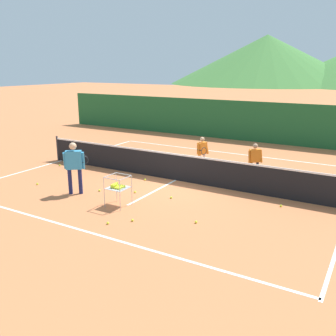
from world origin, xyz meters
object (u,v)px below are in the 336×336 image
(tennis_ball_0, at_px, (132,220))
(tennis_ball_2, at_px, (135,192))
(tennis_ball_8, at_px, (60,165))
(tennis_ball_11, at_px, (281,206))
(tennis_ball_6, at_px, (99,190))
(student_1, at_px, (255,158))
(tennis_ball_10, at_px, (171,197))
(ball_cart, at_px, (117,186))
(student_0, at_px, (202,150))
(tennis_ball_5, at_px, (108,223))
(tennis_ball_1, at_px, (196,222))
(tennis_net, at_px, (176,167))
(instructor, at_px, (74,163))
(tennis_ball_9, at_px, (37,184))
(tennis_ball_7, at_px, (145,180))

(tennis_ball_0, height_order, tennis_ball_2, same)
(tennis_ball_8, distance_m, tennis_ball_11, 8.89)
(tennis_ball_0, bearing_deg, tennis_ball_6, 148.68)
(student_1, height_order, tennis_ball_10, student_1)
(ball_cart, bearing_deg, student_0, 84.46)
(tennis_ball_5, xyz_separation_m, tennis_ball_6, (-1.89, 1.89, 0.00))
(tennis_ball_1, xyz_separation_m, tennis_ball_8, (-7.29, 2.30, 0.00))
(student_1, relative_size, tennis_ball_1, 19.32)
(tennis_net, bearing_deg, student_1, 32.18)
(tennis_ball_0, relative_size, tennis_ball_5, 1.00)
(tennis_ball_0, bearing_deg, instructor, 162.66)
(student_0, relative_size, tennis_ball_9, 19.31)
(tennis_ball_0, distance_m, tennis_ball_5, 0.64)
(tennis_ball_2, xyz_separation_m, tennis_ball_5, (0.82, -2.35, 0.00))
(tennis_ball_1, distance_m, tennis_ball_2, 2.97)
(ball_cart, distance_m, tennis_ball_0, 1.36)
(ball_cart, distance_m, tennis_ball_5, 1.43)
(student_0, relative_size, tennis_ball_6, 19.31)
(tennis_ball_2, height_order, tennis_ball_6, same)
(tennis_ball_1, bearing_deg, tennis_ball_2, 157.31)
(ball_cart, relative_size, tennis_ball_0, 13.22)
(tennis_ball_2, relative_size, tennis_ball_10, 1.00)
(tennis_ball_8, height_order, tennis_ball_10, same)
(tennis_ball_0, distance_m, tennis_ball_11, 4.32)
(tennis_ball_5, height_order, tennis_ball_6, same)
(tennis_ball_8, bearing_deg, tennis_ball_11, -0.15)
(instructor, relative_size, tennis_ball_10, 24.37)
(instructor, relative_size, tennis_ball_11, 24.37)
(tennis_ball_1, bearing_deg, student_1, 89.11)
(instructor, bearing_deg, student_1, 44.71)
(ball_cart, bearing_deg, tennis_ball_9, 177.30)
(student_1, relative_size, tennis_ball_7, 19.32)
(tennis_ball_6, distance_m, tennis_ball_7, 1.85)
(tennis_ball_2, height_order, tennis_ball_11, same)
(tennis_ball_7, distance_m, tennis_ball_8, 4.09)
(tennis_ball_6, xyz_separation_m, tennis_ball_9, (-2.29, -0.54, 0.00))
(instructor, bearing_deg, tennis_ball_9, -179.92)
(student_0, xyz_separation_m, tennis_ball_8, (-5.24, -2.35, -0.76))
(tennis_ball_8, relative_size, tennis_ball_10, 1.00)
(tennis_net, distance_m, ball_cart, 3.04)
(student_0, xyz_separation_m, tennis_ball_9, (-4.05, -4.51, -0.76))
(tennis_ball_7, bearing_deg, instructor, -115.91)
(student_1, relative_size, tennis_ball_9, 19.32)
(student_0, relative_size, tennis_ball_2, 19.31)
(tennis_ball_0, height_order, tennis_ball_5, same)
(tennis_ball_10, bearing_deg, tennis_ball_11, 18.00)
(tennis_ball_1, xyz_separation_m, tennis_ball_5, (-1.92, -1.21, 0.00))
(ball_cart, distance_m, tennis_ball_7, 2.61)
(instructor, xyz_separation_m, student_0, (2.26, 4.51, -0.20))
(tennis_net, xyz_separation_m, tennis_ball_7, (-0.92, -0.58, -0.47))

